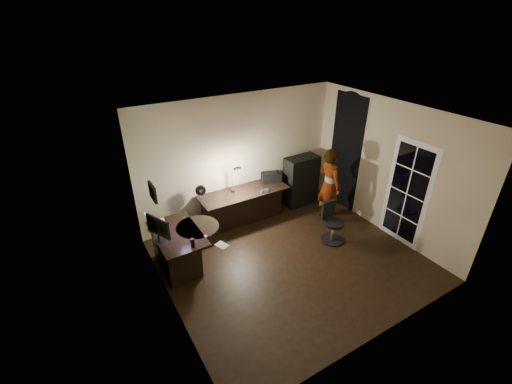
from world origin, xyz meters
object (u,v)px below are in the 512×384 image
cabinet (301,181)px  desk_right (244,206)px  monitor (158,234)px  desk_left (179,249)px  office_chair (334,223)px  person (329,185)px

cabinet → desk_right: bearing=179.8°
desk_right → monitor: monitor is taller
desk_left → desk_right: size_ratio=0.64×
desk_left → office_chair: (2.90, -0.83, 0.06)m
desk_right → office_chair: 1.95m
monitor → office_chair: (3.24, -0.75, -0.46)m
person → cabinet: bearing=6.4°
desk_left → person: bearing=-2.6°
desk_left → person: size_ratio=0.75×
desk_right → cabinet: size_ratio=1.64×
person → desk_left: bearing=88.4°
cabinet → monitor: (-3.58, -0.81, 0.28)m
cabinet → office_chair: bearing=-103.3°
desk_left → office_chair: bearing=-16.3°
desk_left → desk_right: desk_right is taller
cabinet → monitor: 3.69m
desk_left → office_chair: office_chair is taller
monitor → office_chair: bearing=-37.4°
desk_left → cabinet: 3.34m
cabinet → monitor: cabinet is taller
cabinet → office_chair: cabinet is taller
desk_right → person: person is taller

